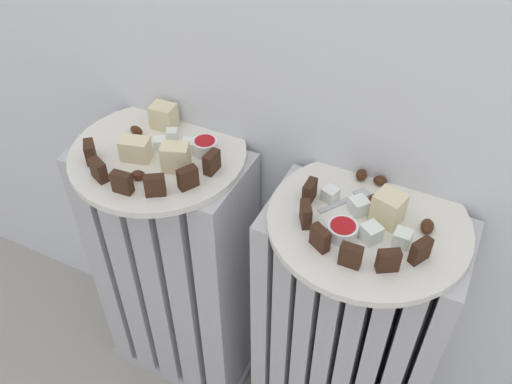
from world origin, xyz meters
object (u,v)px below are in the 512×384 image
Objects in this scene: fork at (348,199)px; jam_bowl_right at (342,230)px; plate_right at (368,222)px; radiator_left at (177,275)px; jam_bowl_left at (205,146)px; plate_left at (158,154)px; radiator_right at (345,343)px.

jam_bowl_right is at bearing -77.97° from fork.
plate_right is at bearing 62.43° from jam_bowl_right.
fork is at bearing 4.47° from radiator_left.
jam_bowl_left is (0.08, 0.03, 0.35)m from radiator_left.
plate_left is 7.25× the size of jam_bowl_left.
radiator_left is 0.33m from plate_left.
jam_bowl_right is at bearing -7.99° from radiator_left.
jam_bowl_left is (0.08, 0.03, 0.02)m from plate_left.
plate_left is at bearing 0.00° from radiator_left.
jam_bowl_right is at bearing -16.50° from jam_bowl_left.
radiator_left and radiator_right have the same top height.
plate_right is at bearing -6.09° from jam_bowl_left.
jam_bowl_left is 0.50× the size of fork.
fork reaches higher than radiator_right.
radiator_left is 2.07× the size of plate_left.
fork is at bearing 147.95° from radiator_right.
fork is (-0.04, 0.03, 0.01)m from plate_right.
jam_bowl_left is at bearing 22.65° from plate_left.
plate_left is 0.34m from fork.
radiator_left is at bearing 180.00° from plate_right.
fork is (0.33, 0.03, 0.34)m from radiator_left.
plate_right is (-0.00, 0.00, 0.33)m from radiator_right.
radiator_right is at bearing -32.05° from fork.
jam_bowl_right reaches higher than radiator_right.
jam_bowl_left is (-0.30, 0.03, 0.02)m from plate_right.
plate_right is 3.60× the size of fork.
radiator_right is at bearing -6.09° from jam_bowl_left.
radiator_right is 0.33m from plate_right.
plate_left is 3.60× the size of fork.
jam_bowl_left is at bearing 178.71° from fork.
fork reaches higher than plate_right.
radiator_right is 7.46× the size of fork.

